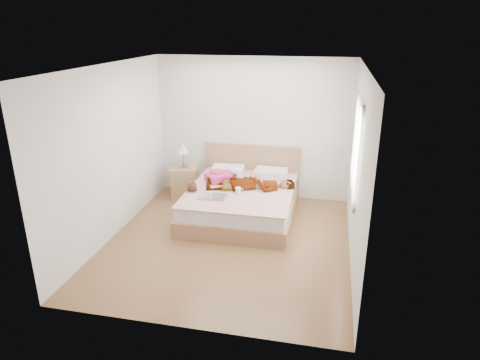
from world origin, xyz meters
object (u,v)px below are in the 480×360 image
Objects in this scene: magazine at (213,197)px; nightstand at (184,179)px; woman at (251,182)px; coffee_mug at (238,190)px; towel at (218,176)px; bed at (242,199)px; plush_toy at (192,187)px; phone at (228,168)px.

nightstand reaches higher than magazine.
coffee_mug is (-0.15, -0.32, -0.05)m from woman.
towel is at bearing 98.13° from magazine.
bed reaches higher than plush_toy.
phone reaches higher than coffee_mug.
towel reaches higher than woman.
woman is 3.15× the size of magazine.
woman is 15.21× the size of phone.
woman is at bearing 47.07° from magazine.
plush_toy is at bearing -176.86° from coffee_mug.
bed is (-0.15, -0.00, -0.34)m from woman.
magazine is 1.71× the size of plush_toy.
coffee_mug reaches higher than magazine.
woman is 0.37m from bed.
coffee_mug is (0.48, -0.51, -0.03)m from towel.
phone is 0.97m from nightstand.
bed reaches higher than coffee_mug.
bed is at bearing -100.99° from woman.
woman is 0.73× the size of bed.
phone is at bearing 88.82° from magazine.
nightstand is at bearing 155.67° from bed.
plush_toy is 1.06m from nightstand.
plush_toy reaches higher than coffee_mug.
coffee_mug is 0.13× the size of nightstand.
bed is 4.32× the size of magazine.
towel is (-0.13, -0.20, -0.10)m from phone.
coffee_mug is 0.49× the size of plush_toy.
phone is 0.05× the size of bed.
bed is at bearing 56.33° from magazine.
phone is 0.19× the size of towel.
phone is at bearing 116.00° from coffee_mug.
woman is 1.46× the size of nightstand.
towel is (-0.63, 0.20, -0.02)m from woman.
towel is 0.77m from magazine.
nightstand is (-0.89, 0.16, -0.35)m from phone.
nightstand reaches higher than phone.
woman is 2.92× the size of towel.
coffee_mug is at bearing -35.17° from nightstand.
bed is 4.00× the size of towel.
nightstand reaches higher than towel.
magazine is 0.46× the size of nightstand.
woman is at bearing -50.71° from phone.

